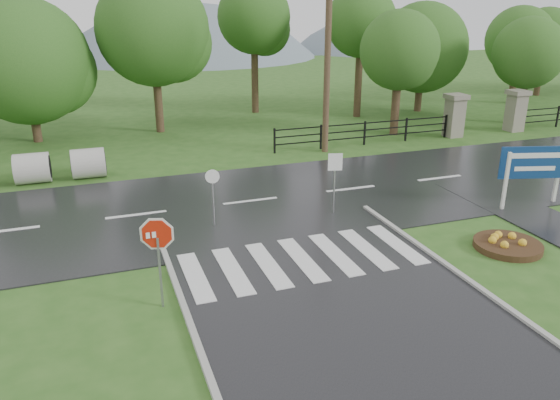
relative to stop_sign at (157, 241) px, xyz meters
name	(u,v)px	position (x,y,z in m)	size (l,w,h in m)	color
ground	(396,368)	(4.00, -3.89, -1.69)	(120.00, 120.00, 0.00)	#2F5A1E
main_road	(250,202)	(4.00, 6.11, -1.69)	(90.00, 8.00, 0.04)	black
crosswalk	(302,259)	(4.00, 1.11, -1.63)	(6.50, 2.80, 0.02)	silver
pillar_west	(454,115)	(17.00, 12.11, -0.51)	(1.00, 1.00, 2.24)	gray
pillar_east	(516,110)	(21.00, 12.11, -0.51)	(1.00, 1.00, 2.24)	gray
fence_west	(365,131)	(11.75, 12.11, -0.97)	(9.58, 0.08, 1.20)	black
hills	(161,174)	(7.49, 61.11, -17.23)	(102.00, 48.00, 48.00)	slate
treeline	(199,123)	(5.00, 20.11, -1.69)	(83.20, 5.20, 10.00)	#27571B
stop_sign	(157,241)	(0.00, 0.00, 0.00)	(1.02, 0.34, 2.41)	#939399
estate_billboard	(535,166)	(13.10, 2.44, -0.20)	(2.39, 0.74, 2.16)	silver
flower_bed	(508,244)	(9.95, -0.15, -1.55)	(1.94, 1.94, 0.39)	#332111
reg_sign_small	(335,172)	(6.31, 4.04, -0.18)	(0.46, 0.14, 2.13)	#939399
reg_sign_round	(213,190)	(2.26, 4.32, -0.45)	(0.44, 0.11, 1.91)	#939399
utility_pole_east	(328,56)	(9.37, 11.61, 2.74)	(1.50, 0.57, 8.71)	#473523
entrance_tree_left	(399,51)	(14.32, 13.61, 2.69)	(4.07, 4.07, 6.45)	#3D2B1C
entrance_tree_right	(529,53)	(22.73, 13.61, 2.31)	(4.00, 4.00, 6.02)	#3D2B1C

